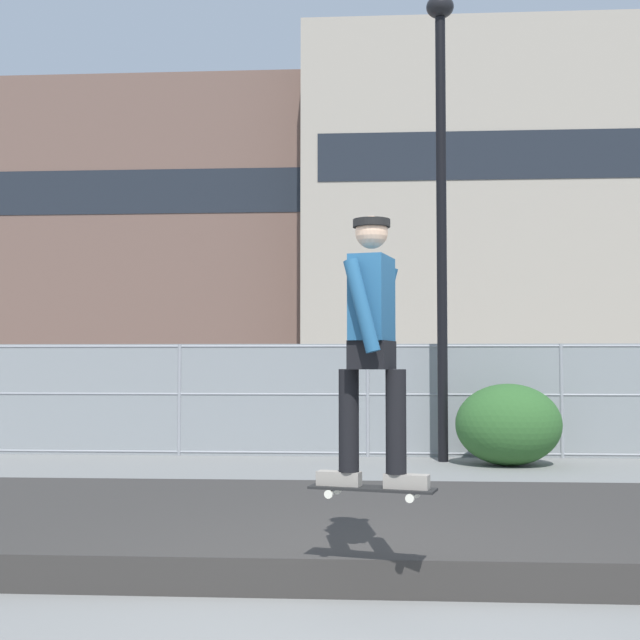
{
  "coord_description": "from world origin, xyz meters",
  "views": [
    {
      "loc": [
        0.09,
        -5.28,
        1.55
      ],
      "look_at": [
        -0.51,
        4.34,
        2.03
      ],
      "focal_mm": 47.45,
      "sensor_mm": 36.0,
      "label": 1
    }
  ],
  "objects_px": {
    "parked_car_mid": "(462,398)",
    "street_lamp": "(441,172)",
    "parked_car_near": "(141,398)",
    "shrub_left": "(508,425)",
    "skateboard": "(372,489)",
    "skater": "(372,332)"
  },
  "relations": [
    {
      "from": "skateboard",
      "to": "street_lamp",
      "type": "xyz_separation_m",
      "value": [
        1.09,
        7.96,
        3.81
      ]
    },
    {
      "from": "parked_car_mid",
      "to": "street_lamp",
      "type": "bearing_deg",
      "value": -100.8
    },
    {
      "from": "parked_car_near",
      "to": "skater",
      "type": "bearing_deg",
      "value": -67.48
    },
    {
      "from": "parked_car_mid",
      "to": "shrub_left",
      "type": "height_order",
      "value": "parked_car_mid"
    },
    {
      "from": "skateboard",
      "to": "street_lamp",
      "type": "distance_m",
      "value": 8.89
    },
    {
      "from": "street_lamp",
      "to": "parked_car_mid",
      "type": "height_order",
      "value": "street_lamp"
    },
    {
      "from": "shrub_left",
      "to": "parked_car_mid",
      "type": "bearing_deg",
      "value": 94.56
    },
    {
      "from": "parked_car_near",
      "to": "parked_car_mid",
      "type": "distance_m",
      "value": 6.28
    },
    {
      "from": "skateboard",
      "to": "street_lamp",
      "type": "relative_size",
      "value": 0.11
    },
    {
      "from": "parked_car_near",
      "to": "parked_car_mid",
      "type": "bearing_deg",
      "value": 3.18
    },
    {
      "from": "parked_car_near",
      "to": "skateboard",
      "type": "bearing_deg",
      "value": -67.48
    },
    {
      "from": "skateboard",
      "to": "skater",
      "type": "relative_size",
      "value": 0.48
    },
    {
      "from": "skateboard",
      "to": "shrub_left",
      "type": "relative_size",
      "value": 0.52
    },
    {
      "from": "parked_car_mid",
      "to": "shrub_left",
      "type": "distance_m",
      "value": 3.81
    },
    {
      "from": "skater",
      "to": "parked_car_mid",
      "type": "height_order",
      "value": "skater"
    },
    {
      "from": "parked_car_near",
      "to": "shrub_left",
      "type": "relative_size",
      "value": 2.86
    },
    {
      "from": "skateboard",
      "to": "skater",
      "type": "bearing_deg",
      "value": 0.0
    },
    {
      "from": "parked_car_near",
      "to": "shrub_left",
      "type": "distance_m",
      "value": 7.42
    },
    {
      "from": "skateboard",
      "to": "shrub_left",
      "type": "height_order",
      "value": "shrub_left"
    },
    {
      "from": "skateboard",
      "to": "shrub_left",
      "type": "bearing_deg",
      "value": 74.84
    },
    {
      "from": "street_lamp",
      "to": "parked_car_near",
      "type": "height_order",
      "value": "street_lamp"
    },
    {
      "from": "skater",
      "to": "parked_car_mid",
      "type": "distance_m",
      "value": 11.46
    }
  ]
}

